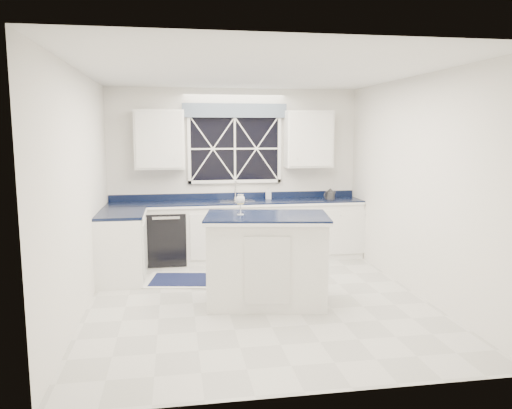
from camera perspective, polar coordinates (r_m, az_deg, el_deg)
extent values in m
plane|color=#B8B8B3|center=(6.16, 0.20, -10.81)|extent=(4.50, 4.50, 0.00)
cube|color=silver|center=(8.08, -2.45, 3.56)|extent=(4.00, 0.10, 2.70)
cube|color=silver|center=(7.91, -2.15, -3.13)|extent=(3.98, 0.60, 0.90)
cube|color=silver|center=(7.11, -15.09, -4.73)|extent=(0.60, 1.00, 0.90)
cube|color=black|center=(7.83, -2.17, 0.24)|extent=(3.98, 0.64, 0.04)
cube|color=black|center=(7.86, -10.14, -3.63)|extent=(0.60, 0.58, 0.82)
cube|color=black|center=(8.02, -2.45, 6.39)|extent=(1.40, 0.02, 1.00)
cube|color=slate|center=(7.97, -2.42, 10.69)|extent=(1.65, 0.04, 0.22)
cube|color=silver|center=(7.83, -10.97, 7.30)|extent=(0.75, 0.34, 0.90)
cube|color=silver|center=(8.11, 6.01, 7.43)|extent=(0.75, 0.34, 0.90)
cylinder|color=#BDBEC0|center=(8.04, -2.37, 0.74)|extent=(0.05, 0.05, 0.04)
cylinder|color=#BDBEC0|center=(8.02, -2.37, 1.73)|extent=(0.02, 0.02, 0.28)
cylinder|color=#BDBEC0|center=(7.92, -2.30, 2.59)|extent=(0.02, 0.18, 0.02)
cube|color=silver|center=(5.92, 1.22, -6.49)|extent=(1.46, 1.00, 1.01)
cube|color=black|center=(5.81, 1.24, -1.43)|extent=(1.54, 1.08, 0.05)
cube|color=beige|center=(6.95, -7.29, -8.57)|extent=(1.34, 0.95, 0.01)
cube|color=#101436|center=(6.95, -7.29, -8.50)|extent=(1.19, 0.79, 0.01)
cylinder|color=#313134|center=(8.12, 8.46, 1.04)|extent=(0.20, 0.20, 0.12)
cone|color=#313134|center=(8.11, 8.48, 1.66)|extent=(0.16, 0.16, 0.05)
torus|color=#313134|center=(8.07, 8.04, 1.06)|extent=(0.10, 0.06, 0.10)
cylinder|color=#313134|center=(8.18, 8.93, 1.20)|extent=(0.06, 0.04, 0.08)
cylinder|color=silver|center=(5.82, -1.78, -1.15)|extent=(0.08, 0.08, 0.01)
cylinder|color=silver|center=(5.81, -1.78, -0.49)|extent=(0.01, 0.01, 0.13)
ellipsoid|color=silver|center=(5.79, -1.78, 0.54)|extent=(0.10, 0.10, 0.13)
cylinder|color=tan|center=(5.80, -1.78, 0.32)|extent=(0.08, 0.08, 0.05)
imported|color=silver|center=(8.06, 1.42, 1.30)|extent=(0.09, 0.09, 0.19)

